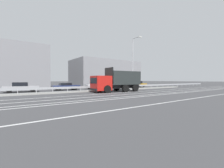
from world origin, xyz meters
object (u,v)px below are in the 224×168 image
Objects in this scene: median_road_sign at (119,83)px; parked_car_3 at (21,87)px; parked_car_5 at (98,85)px; parked_car_6 at (120,85)px; street_lamp_1 at (133,61)px; dump_truck at (111,83)px; parked_car_7 at (138,84)px; parked_car_4 at (66,86)px.

median_road_sign reaches higher than parked_car_3.
parked_car_6 is at bearing -92.33° from parked_car_5.
street_lamp_1 reaches higher than median_road_sign.
dump_truck is 1.83× the size of parked_car_6.
parked_car_3 is 1.02× the size of parked_car_7.
parked_car_4 is at bearing 144.20° from median_road_sign.
median_road_sign is 6.22m from parked_car_6.
street_lamp_1 is at bearing -47.69° from parked_car_7.
parked_car_3 is 1.08× the size of parked_car_6.
street_lamp_1 is 2.06× the size of parked_car_3.
parked_car_3 is at bearing 90.46° from parked_car_6.
median_road_sign is 5.37m from parked_car_5.
dump_truck is 0.82× the size of street_lamp_1.
parked_car_7 is (9.94, 5.27, -0.50)m from median_road_sign.
street_lamp_1 reaches higher than parked_car_4.
parked_car_5 is at bearing 101.47° from median_road_sign.
parked_car_7 is at bearing 39.16° from street_lamp_1.
dump_truck reaches higher than parked_car_7.
parked_car_3 reaches higher than parked_car_5.
dump_truck is at bearing 60.02° from parked_car_3.
median_road_sign is 11.26m from parked_car_7.
parked_car_6 reaches higher than parked_car_5.
dump_truck is 7.98m from street_lamp_1.
median_road_sign is at bearing 74.86° from parked_car_3.
street_lamp_1 is at bearing 77.95° from parked_car_3.
median_road_sign is at bearing -164.06° from parked_car_5.
median_road_sign is 0.25× the size of street_lamp_1.
median_road_sign is 14.80m from parked_car_3.
dump_truck reaches higher than parked_car_3.
parked_car_7 is at bearing 27.93° from median_road_sign.
median_road_sign is 9.07m from parked_car_4.
parked_car_4 is 1.07× the size of parked_car_6.
dump_truck is 15.24m from parked_car_7.
parked_car_7 is (13.15, 7.68, -0.51)m from dump_truck.
dump_truck is 1.72× the size of parked_car_7.
parked_car_4 is at bearing 87.64° from parked_car_6.
parked_car_7 is at bearing -82.65° from parked_car_6.
parked_car_4 is 11.49m from parked_car_6.
parked_car_5 is at bearing -86.71° from parked_car_7.
dump_truck is 7.97m from parked_car_5.
parked_car_3 is at bearing 96.45° from parked_car_5.
parked_car_6 is at bearing 80.44° from street_lamp_1.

